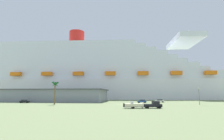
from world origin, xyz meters
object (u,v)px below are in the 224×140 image
Objects in this scene: small_boat_on_trailer at (136,105)px; parked_car_blue_suv at (142,101)px; parked_car_black_coupe at (25,101)px; palm_tree at (55,86)px; parked_car_white_van at (160,101)px; street_lamp at (199,93)px; pickup_truck at (153,105)px; cruise_ship at (108,77)px.

parked_car_blue_suv is at bearing 79.25° from small_boat_on_trailer.
parked_car_black_coupe is at bearing 149.22° from small_boat_on_trailer.
palm_tree is 41.92m from parked_car_blue_suv.
palm_tree is 1.93× the size of parked_car_white_van.
parked_car_blue_suv is (38.34, 15.48, -6.91)m from palm_tree.
palm_tree is 1.36× the size of street_lamp.
parked_car_blue_suv is at bearing 144.39° from street_lamp.
pickup_truck reaches higher than parked_car_white_van.
parked_car_white_van is 67.62m from parked_car_black_coupe.
parked_car_white_van is (16.20, 38.27, -0.13)m from small_boat_on_trailer.
parked_car_white_van is at bearing 22.44° from palm_tree.
small_boat_on_trailer is 1.75× the size of parked_car_blue_suv.
street_lamp is at bearing -35.61° from parked_car_blue_suv.
street_lamp is (27.73, 18.63, 3.68)m from small_boat_on_trailer.
palm_tree is 59.72m from street_lamp.
parked_car_white_van is at bearing 67.05° from small_boat_on_trailer.
palm_tree reaches higher than pickup_truck.
pickup_truck is 28.91m from street_lamp.
pickup_truck is 63.70m from parked_car_black_coupe.
parked_car_black_coupe is at bearing 152.19° from pickup_truck.
parked_car_black_coupe is (-19.04, 11.94, -6.91)m from palm_tree.
street_lamp is (59.63, 0.23, -3.10)m from palm_tree.
parked_car_white_van is at bearing 6.73° from parked_car_black_coupe.
palm_tree is at bearing 154.52° from pickup_truck.
cruise_ship is at bearing 76.73° from palm_tree.
parked_car_blue_suv is (1.03, 33.26, -0.21)m from pickup_truck.
cruise_ship is 81.36m from palm_tree.
pickup_truck is at bearing 6.56° from small_boat_on_trailer.
small_boat_on_trailer is 37.45m from palm_tree.
pickup_truck reaches higher than parked_car_blue_suv.
cruise_ship is 68.42m from parked_car_blue_suv.
street_lamp is 1.42× the size of parked_car_white_van.
small_boat_on_trailer is (-5.40, -0.62, -0.08)m from pickup_truck.
street_lamp is at bearing 0.22° from palm_tree.
cruise_ship reaches higher than street_lamp.
parked_car_black_coupe is at bearing 147.90° from palm_tree.
small_boat_on_trailer is 1.60× the size of parked_car_white_van.
pickup_truck is at bearing -91.78° from parked_car_blue_suv.
small_boat_on_trailer is at bearing -29.97° from palm_tree.
palm_tree is at bearing -157.56° from parked_car_white_van.
pickup_truck is 39.17m from parked_car_white_van.
cruise_ship is 36.33× the size of street_lamp.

